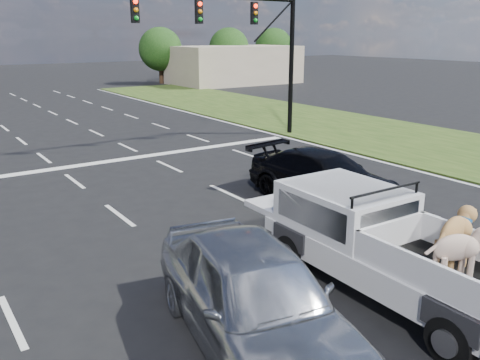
% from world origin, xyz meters
% --- Properties ---
extents(ground, '(160.00, 160.00, 0.00)m').
position_xyz_m(ground, '(0.00, 0.00, 0.00)').
color(ground, black).
rests_on(ground, ground).
extents(road_markings, '(17.75, 60.00, 0.01)m').
position_xyz_m(road_markings, '(0.00, 6.56, 0.01)').
color(road_markings, silver).
rests_on(road_markings, ground).
extents(grass_shoulder_right, '(8.00, 60.00, 0.06)m').
position_xyz_m(grass_shoulder_right, '(13.00, 6.00, 0.03)').
color(grass_shoulder_right, '#233D12').
rests_on(grass_shoulder_right, ground).
extents(traffic_signal, '(9.11, 0.31, 7.00)m').
position_xyz_m(traffic_signal, '(7.20, 10.50, 4.73)').
color(traffic_signal, black).
rests_on(traffic_signal, ground).
extents(building_right, '(12.00, 7.00, 3.60)m').
position_xyz_m(building_right, '(22.00, 34.00, 1.80)').
color(building_right, tan).
rests_on(building_right, ground).
extents(tree_far_d, '(4.20, 4.20, 5.40)m').
position_xyz_m(tree_far_d, '(16.00, 38.00, 3.29)').
color(tree_far_d, '#332114').
rests_on(tree_far_d, ground).
extents(tree_far_e, '(4.20, 4.20, 5.40)m').
position_xyz_m(tree_far_e, '(24.00, 38.00, 3.29)').
color(tree_far_e, '#332114').
rests_on(tree_far_e, ground).
extents(tree_far_f, '(4.20, 4.20, 5.40)m').
position_xyz_m(tree_far_f, '(30.00, 38.00, 3.29)').
color(tree_far_f, '#332114').
rests_on(tree_far_f, ground).
extents(pickup_truck, '(2.13, 5.44, 2.02)m').
position_xyz_m(pickup_truck, '(0.83, -2.79, 0.95)').
color(pickup_truck, black).
rests_on(pickup_truck, ground).
extents(silver_sedan, '(3.03, 5.36, 1.72)m').
position_xyz_m(silver_sedan, '(-2.23, -2.90, 0.86)').
color(silver_sedan, '#AEB1B5').
rests_on(silver_sedan, ground).
extents(black_coupe, '(2.72, 5.23, 1.45)m').
position_xyz_m(black_coupe, '(3.67, 1.77, 0.72)').
color(black_coupe, black).
rests_on(black_coupe, ground).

